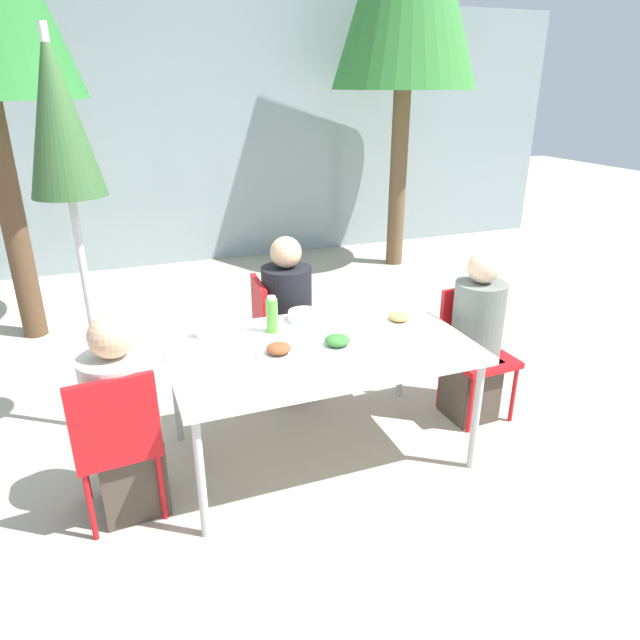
{
  "coord_description": "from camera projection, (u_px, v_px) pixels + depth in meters",
  "views": [
    {
      "loc": [
        -1.03,
        -2.72,
        2.09
      ],
      "look_at": [
        0.0,
        0.0,
        0.88
      ],
      "focal_mm": 32.0,
      "sensor_mm": 36.0,
      "label": 1
    }
  ],
  "objects": [
    {
      "name": "salad_bowl",
      "position": [
        304.0,
        316.0,
        3.53
      ],
      "size": [
        0.2,
        0.2,
        0.06
      ],
      "color": "white",
      "rests_on": "dining_table"
    },
    {
      "name": "chair_right",
      "position": [
        473.0,
        343.0,
        3.78
      ],
      "size": [
        0.42,
        0.42,
        0.86
      ],
      "rotation": [
        0.0,
        0.0,
        -3.1
      ],
      "color": "red",
      "rests_on": "ground"
    },
    {
      "name": "plate_0",
      "position": [
        279.0,
        351.0,
        3.08
      ],
      "size": [
        0.25,
        0.25,
        0.07
      ],
      "color": "white",
      "rests_on": "dining_table"
    },
    {
      "name": "plate_2",
      "position": [
        337.0,
        343.0,
        3.17
      ],
      "size": [
        0.26,
        0.26,
        0.07
      ],
      "color": "white",
      "rests_on": "dining_table"
    },
    {
      "name": "person_right",
      "position": [
        475.0,
        342.0,
        3.67
      ],
      "size": [
        0.32,
        0.32,
        1.15
      ],
      "rotation": [
        0.0,
        0.0,
        -3.1
      ],
      "color": "#473D33",
      "rests_on": "ground"
    },
    {
      "name": "building_facade",
      "position": [
        187.0,
        137.0,
        6.76
      ],
      "size": [
        10.0,
        0.2,
        3.0
      ],
      "color": "#89999E",
      "rests_on": "ground"
    },
    {
      "name": "chair_left",
      "position": [
        116.0,
        436.0,
        2.78
      ],
      "size": [
        0.43,
        0.43,
        0.86
      ],
      "rotation": [
        0.0,
        0.0,
        0.08
      ],
      "color": "red",
      "rests_on": "ground"
    },
    {
      "name": "dining_table",
      "position": [
        320.0,
        352.0,
        3.23
      ],
      "size": [
        1.67,
        1.01,
        0.73
      ],
      "color": "white",
      "rests_on": "ground"
    },
    {
      "name": "chair_far",
      "position": [
        275.0,
        329.0,
        3.99
      ],
      "size": [
        0.42,
        0.42,
        0.86
      ],
      "rotation": [
        0.0,
        0.0,
        -1.63
      ],
      "color": "red",
      "rests_on": "ground"
    },
    {
      "name": "bottle",
      "position": [
        272.0,
        315.0,
        3.34
      ],
      "size": [
        0.07,
        0.07,
        0.22
      ],
      "color": "#51A338",
      "rests_on": "dining_table"
    },
    {
      "name": "drinking_cup",
      "position": [
        202.0,
        330.0,
        3.29
      ],
      "size": [
        0.08,
        0.08,
        0.09
      ],
      "color": "silver",
      "rests_on": "dining_table"
    },
    {
      "name": "person_left",
      "position": [
        124.0,
        423.0,
        2.86
      ],
      "size": [
        0.36,
        0.36,
        1.1
      ],
      "rotation": [
        0.0,
        0.0,
        0.08
      ],
      "color": "#473D33",
      "rests_on": "ground"
    },
    {
      "name": "ground_plane",
      "position": [
        320.0,
        452.0,
        3.49
      ],
      "size": [
        24.0,
        24.0,
        0.0
      ],
      "primitive_type": "plane",
      "color": "#B2A893"
    },
    {
      "name": "plate_1",
      "position": [
        399.0,
        319.0,
        3.5
      ],
      "size": [
        0.24,
        0.24,
        0.07
      ],
      "color": "white",
      "rests_on": "dining_table"
    },
    {
      "name": "closed_umbrella",
      "position": [
        61.0,
        135.0,
        3.01
      ],
      "size": [
        0.4,
        0.4,
        2.37
      ],
      "color": "#333333",
      "rests_on": "ground"
    },
    {
      "name": "person_far",
      "position": [
        288.0,
        324.0,
        3.94
      ],
      "size": [
        0.34,
        0.34,
        1.16
      ],
      "rotation": [
        0.0,
        0.0,
        -1.63
      ],
      "color": "black",
      "rests_on": "ground"
    }
  ]
}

